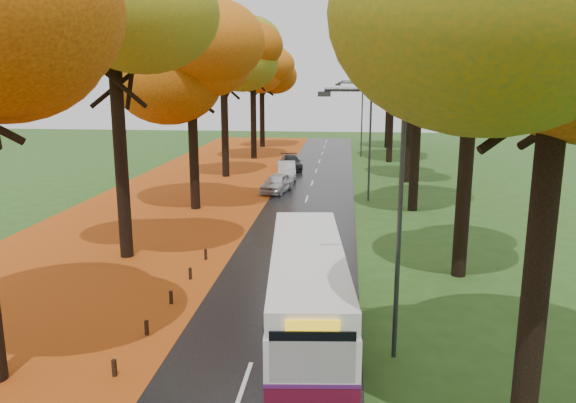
% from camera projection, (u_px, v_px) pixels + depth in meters
% --- Properties ---
extents(road, '(6.50, 90.00, 0.04)m').
position_uv_depth(road, '(301.00, 217.00, 33.85)').
color(road, black).
rests_on(road, ground).
extents(centre_line, '(0.12, 90.00, 0.01)m').
position_uv_depth(centre_line, '(301.00, 216.00, 33.84)').
color(centre_line, silver).
rests_on(centre_line, road).
extents(leaf_verge, '(12.00, 90.00, 0.02)m').
position_uv_depth(leaf_verge, '(156.00, 213.00, 34.76)').
color(leaf_verge, '#843C0C').
rests_on(leaf_verge, ground).
extents(leaf_drift, '(0.90, 90.00, 0.01)m').
position_uv_depth(leaf_drift, '(251.00, 215.00, 34.15)').
color(leaf_drift, '#BA4513').
rests_on(leaf_drift, road).
extents(trees_left, '(9.20, 74.00, 13.88)m').
position_uv_depth(trees_left, '(188.00, 56.00, 34.53)').
color(trees_left, black).
rests_on(trees_left, ground).
extents(trees_right, '(9.30, 74.20, 13.96)m').
position_uv_depth(trees_right, '(426.00, 52.00, 32.89)').
color(trees_right, black).
rests_on(trees_right, ground).
extents(bollard_row, '(0.11, 23.51, 0.52)m').
position_uv_depth(bollard_row, '(94.00, 393.00, 14.46)').
color(bollard_row, black).
rests_on(bollard_row, ground).
extents(streetlamp_near, '(2.45, 0.18, 8.00)m').
position_uv_depth(streetlamp_near, '(391.00, 204.00, 15.93)').
color(streetlamp_near, '#333538').
rests_on(streetlamp_near, ground).
extents(streetlamp_mid, '(2.45, 0.18, 8.00)m').
position_uv_depth(streetlamp_mid, '(366.00, 132.00, 37.29)').
color(streetlamp_mid, '#333538').
rests_on(streetlamp_mid, ground).
extents(streetlamp_far, '(2.45, 0.18, 8.00)m').
position_uv_depth(streetlamp_far, '(360.00, 112.00, 58.66)').
color(streetlamp_far, '#333538').
rests_on(streetlamp_far, ground).
extents(bus, '(3.33, 10.58, 2.74)m').
position_uv_depth(bus, '(307.00, 287.00, 18.46)').
color(bus, '#580D22').
rests_on(bus, road).
extents(car_white, '(2.41, 4.23, 1.36)m').
position_uv_depth(car_white, '(277.00, 183.00, 40.90)').
color(car_white, silver).
rests_on(car_white, road).
extents(car_silver, '(1.98, 4.32, 1.37)m').
position_uv_depth(car_silver, '(287.00, 170.00, 46.57)').
color(car_silver, '#A1A4A9').
rests_on(car_silver, road).
extents(car_dark, '(2.62, 4.65, 1.27)m').
position_uv_depth(car_dark, '(291.00, 162.00, 51.10)').
color(car_dark, black).
rests_on(car_dark, road).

